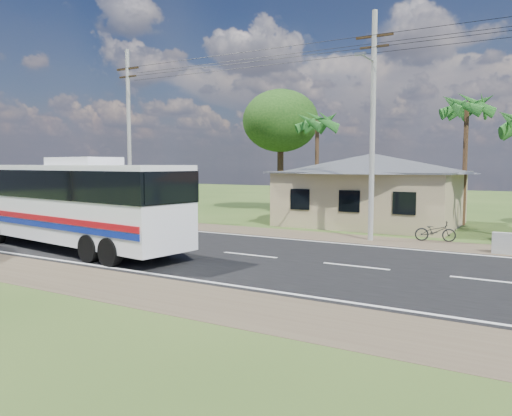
{
  "coord_description": "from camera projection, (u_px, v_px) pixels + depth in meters",
  "views": [
    {
      "loc": [
        10.4,
        -17.3,
        3.72
      ],
      "look_at": [
        -0.3,
        1.0,
        1.87
      ],
      "focal_mm": 35.0,
      "sensor_mm": 36.0,
      "label": 1
    }
  ],
  "objects": [
    {
      "name": "road",
      "position": [
        250.0,
        255.0,
        20.43
      ],
      "size": [
        120.0,
        16.0,
        0.03
      ],
      "color": "black",
      "rests_on": "ground"
    },
    {
      "name": "coach_bus",
      "position": [
        70.0,
        197.0,
        21.7
      ],
      "size": [
        13.18,
        4.43,
        4.02
      ],
      "rotation": [
        0.0,
        0.0,
        -0.13
      ],
      "color": "white",
      "rests_on": "ground"
    },
    {
      "name": "motorcycle",
      "position": [
        435.0,
        231.0,
        24.13
      ],
      "size": [
        2.0,
        1.1,
        0.99
      ],
      "primitive_type": "imported",
      "rotation": [
        0.0,
        0.0,
        1.81
      ],
      "color": "black",
      "rests_on": "ground"
    },
    {
      "name": "ground",
      "position": [
        250.0,
        255.0,
        20.43
      ],
      "size": [
        120.0,
        120.0,
        0.0
      ],
      "primitive_type": "plane",
      "color": "#2C4619",
      "rests_on": "ground"
    },
    {
      "name": "tree_behind_house",
      "position": [
        281.0,
        121.0,
        39.31
      ],
      "size": [
        6.0,
        6.0,
        9.61
      ],
      "color": "#47301E",
      "rests_on": "ground"
    },
    {
      "name": "utility_poles",
      "position": [
        366.0,
        122.0,
        24.16
      ],
      "size": [
        32.8,
        2.22,
        11.0
      ],
      "color": "#9E9E99",
      "rests_on": "ground"
    },
    {
      "name": "palm_mid",
      "position": [
        467.0,
        107.0,
        30.12
      ],
      "size": [
        2.8,
        2.8,
        8.2
      ],
      "color": "#47301E",
      "rests_on": "ground"
    },
    {
      "name": "small_car",
      "position": [
        48.0,
        219.0,
        28.84
      ],
      "size": [
        2.15,
        3.73,
        1.19
      ],
      "primitive_type": "imported",
      "rotation": [
        0.0,
        0.0,
        0.23
      ],
      "color": "#2E2E30",
      "rests_on": "ground"
    },
    {
      "name": "palm_far",
      "position": [
        317.0,
        123.0,
        35.62
      ],
      "size": [
        2.8,
        2.8,
        7.7
      ],
      "color": "#47301E",
      "rests_on": "ground"
    },
    {
      "name": "house",
      "position": [
        372.0,
        182.0,
        30.87
      ],
      "size": [
        12.4,
        10.0,
        5.0
      ],
      "color": "tan",
      "rests_on": "ground"
    }
  ]
}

